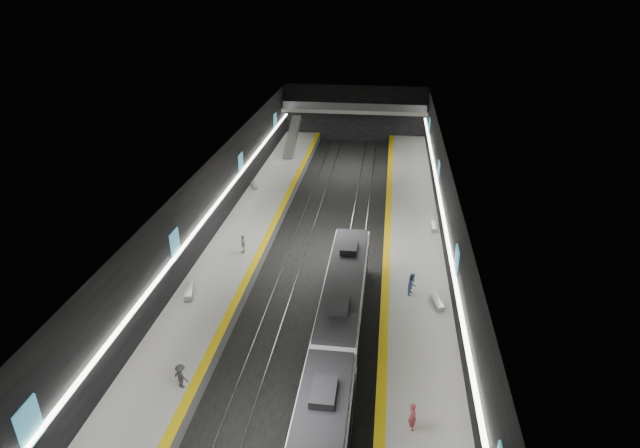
# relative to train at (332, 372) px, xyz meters

# --- Properties ---
(ground) EXTENTS (70.00, 70.00, 0.00)m
(ground) POSITION_rel_train_xyz_m (-2.50, 17.24, -2.20)
(ground) COLOR black
(ground) RESTS_ON ground
(ceiling) EXTENTS (20.00, 70.00, 0.04)m
(ceiling) POSITION_rel_train_xyz_m (-2.50, 17.24, 5.80)
(ceiling) COLOR beige
(ceiling) RESTS_ON wall_left
(wall_left) EXTENTS (0.04, 70.00, 8.00)m
(wall_left) POSITION_rel_train_xyz_m (-12.50, 17.24, 1.80)
(wall_left) COLOR black
(wall_left) RESTS_ON ground
(wall_right) EXTENTS (0.04, 70.00, 8.00)m
(wall_right) POSITION_rel_train_xyz_m (7.50, 17.24, 1.80)
(wall_right) COLOR black
(wall_right) RESTS_ON ground
(wall_back) EXTENTS (20.00, 0.04, 8.00)m
(wall_back) POSITION_rel_train_xyz_m (-2.50, 52.24, 1.80)
(wall_back) COLOR black
(wall_back) RESTS_ON ground
(platform_left) EXTENTS (5.00, 70.00, 1.00)m
(platform_left) POSITION_rel_train_xyz_m (-10.00, 17.24, -1.70)
(platform_left) COLOR slate
(platform_left) RESTS_ON ground
(tile_surface_left) EXTENTS (5.00, 70.00, 0.02)m
(tile_surface_left) POSITION_rel_train_xyz_m (-10.00, 17.24, -1.19)
(tile_surface_left) COLOR #ACACA7
(tile_surface_left) RESTS_ON platform_left
(tactile_strip_left) EXTENTS (0.60, 70.00, 0.02)m
(tactile_strip_left) POSITION_rel_train_xyz_m (-7.80, 17.24, -1.18)
(tactile_strip_left) COLOR #DFB90B
(tactile_strip_left) RESTS_ON platform_left
(platform_right) EXTENTS (5.00, 70.00, 1.00)m
(platform_right) POSITION_rel_train_xyz_m (5.00, 17.24, -1.70)
(platform_right) COLOR slate
(platform_right) RESTS_ON ground
(tile_surface_right) EXTENTS (5.00, 70.00, 0.02)m
(tile_surface_right) POSITION_rel_train_xyz_m (5.00, 17.24, -1.19)
(tile_surface_right) COLOR #ACACA7
(tile_surface_right) RESTS_ON platform_right
(tactile_strip_right) EXTENTS (0.60, 70.00, 0.02)m
(tactile_strip_right) POSITION_rel_train_xyz_m (2.80, 17.24, -1.18)
(tactile_strip_right) COLOR #DFB90B
(tactile_strip_right) RESTS_ON platform_right
(rails) EXTENTS (6.52, 70.00, 0.12)m
(rails) POSITION_rel_train_xyz_m (-2.50, 17.24, -2.14)
(rails) COLOR gray
(rails) RESTS_ON ground
(train) EXTENTS (2.69, 30.05, 3.60)m
(train) POSITION_rel_train_xyz_m (0.00, 0.00, 0.00)
(train) COLOR #101D3D
(train) RESTS_ON ground
(ad_posters) EXTENTS (19.94, 53.50, 2.20)m
(ad_posters) POSITION_rel_train_xyz_m (-2.50, 18.24, 2.30)
(ad_posters) COLOR teal
(ad_posters) RESTS_ON wall_left
(cove_light_left) EXTENTS (0.25, 68.60, 0.12)m
(cove_light_left) POSITION_rel_train_xyz_m (-12.30, 17.24, 1.60)
(cove_light_left) COLOR white
(cove_light_left) RESTS_ON wall_left
(cove_light_right) EXTENTS (0.25, 68.60, 0.12)m
(cove_light_right) POSITION_rel_train_xyz_m (7.30, 17.24, 1.60)
(cove_light_right) COLOR white
(cove_light_right) RESTS_ON wall_right
(mezzanine_bridge) EXTENTS (20.00, 3.00, 1.50)m
(mezzanine_bridge) POSITION_rel_train_xyz_m (-2.50, 50.17, 2.84)
(mezzanine_bridge) COLOR gray
(mezzanine_bridge) RESTS_ON wall_left
(escalator) EXTENTS (1.20, 7.50, 3.92)m
(escalator) POSITION_rel_train_xyz_m (-10.00, 43.24, 0.70)
(escalator) COLOR #99999E
(escalator) RESTS_ON platform_left
(bench_left_near) EXTENTS (1.09, 2.08, 0.49)m
(bench_left_near) POSITION_rel_train_xyz_m (-11.39, 8.22, -0.95)
(bench_left_near) COLOR #99999E
(bench_left_near) RESTS_ON platform_left
(bench_left_far) EXTENTS (1.11, 1.73, 0.41)m
(bench_left_far) POSITION_rel_train_xyz_m (-11.85, 29.70, -0.99)
(bench_left_far) COLOR #99999E
(bench_left_far) RESTS_ON platform_left
(bench_right_near) EXTENTS (0.92, 1.86, 0.44)m
(bench_right_near) POSITION_rel_train_xyz_m (6.43, 9.18, -0.98)
(bench_right_near) COLOR #99999E
(bench_right_near) RESTS_ON platform_right
(bench_right_far) EXTENTS (0.56, 1.85, 0.45)m
(bench_right_far) POSITION_rel_train_xyz_m (7.00, 21.73, -0.97)
(bench_right_far) COLOR #99999E
(bench_right_far) RESTS_ON platform_right
(passenger_right_a) EXTENTS (0.60, 0.71, 1.65)m
(passenger_right_a) POSITION_rel_train_xyz_m (4.41, -2.39, -0.37)
(passenger_right_a) COLOR #BD464E
(passenger_right_a) RESTS_ON platform_right
(passenger_right_b) EXTENTS (0.88, 0.99, 1.68)m
(passenger_right_b) POSITION_rel_train_xyz_m (4.71, 10.48, -0.35)
(passenger_right_b) COLOR #4F75AC
(passenger_right_b) RESTS_ON platform_right
(passenger_left_a) EXTENTS (0.73, 1.03, 1.63)m
(passenger_left_a) POSITION_rel_train_xyz_m (-9.11, 15.04, -0.38)
(passenger_left_a) COLOR beige
(passenger_left_a) RESTS_ON platform_left
(passenger_left_b) EXTENTS (1.12, 0.90, 1.52)m
(passenger_left_b) POSITION_rel_train_xyz_m (-8.42, -1.00, -0.44)
(passenger_left_b) COLOR #3C3A41
(passenger_left_b) RESTS_ON platform_left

